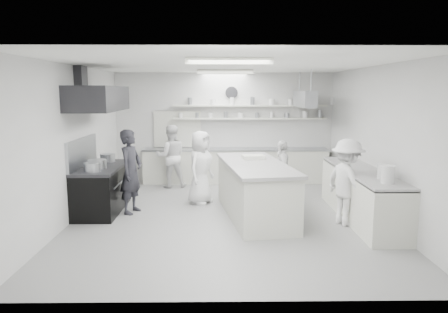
{
  "coord_description": "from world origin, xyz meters",
  "views": [
    {
      "loc": [
        -0.16,
        -8.24,
        2.51
      ],
      "look_at": [
        -0.04,
        0.6,
        1.13
      ],
      "focal_mm": 33.89,
      "sensor_mm": 36.0,
      "label": 1
    }
  ],
  "objects_px": {
    "back_counter": "(235,166)",
    "right_counter": "(362,195)",
    "stove": "(102,190)",
    "cook_stove": "(131,172)",
    "prep_island": "(255,191)",
    "cook_back": "(171,156)"
  },
  "relations": [
    {
      "from": "cook_stove",
      "to": "cook_back",
      "type": "bearing_deg",
      "value": 3.64
    },
    {
      "from": "stove",
      "to": "right_counter",
      "type": "distance_m",
      "value": 5.28
    },
    {
      "from": "back_counter",
      "to": "cook_stove",
      "type": "bearing_deg",
      "value": -127.75
    },
    {
      "from": "prep_island",
      "to": "right_counter",
      "type": "bearing_deg",
      "value": -14.59
    },
    {
      "from": "prep_island",
      "to": "back_counter",
      "type": "bearing_deg",
      "value": 86.23
    },
    {
      "from": "stove",
      "to": "back_counter",
      "type": "xyz_separation_m",
      "value": [
        2.9,
        2.8,
        0.01
      ]
    },
    {
      "from": "right_counter",
      "to": "cook_back",
      "type": "xyz_separation_m",
      "value": [
        -4.05,
        2.85,
        0.35
      ]
    },
    {
      "from": "back_counter",
      "to": "right_counter",
      "type": "xyz_separation_m",
      "value": [
        2.35,
        -3.4,
        0.01
      ]
    },
    {
      "from": "back_counter",
      "to": "right_counter",
      "type": "distance_m",
      "value": 4.13
    },
    {
      "from": "back_counter",
      "to": "cook_back",
      "type": "relative_size",
      "value": 3.06
    },
    {
      "from": "back_counter",
      "to": "prep_island",
      "type": "relative_size",
      "value": 1.78
    },
    {
      "from": "right_counter",
      "to": "prep_island",
      "type": "bearing_deg",
      "value": 173.99
    },
    {
      "from": "stove",
      "to": "cook_back",
      "type": "xyz_separation_m",
      "value": [
        1.2,
        2.25,
        0.37
      ]
    },
    {
      "from": "back_counter",
      "to": "prep_island",
      "type": "distance_m",
      "value": 3.19
    },
    {
      "from": "cook_stove",
      "to": "right_counter",
      "type": "bearing_deg",
      "value": -79.23
    },
    {
      "from": "right_counter",
      "to": "cook_stove",
      "type": "distance_m",
      "value": 4.65
    },
    {
      "from": "right_counter",
      "to": "cook_back",
      "type": "height_order",
      "value": "cook_back"
    },
    {
      "from": "prep_island",
      "to": "cook_stove",
      "type": "relative_size",
      "value": 1.63
    },
    {
      "from": "right_counter",
      "to": "cook_stove",
      "type": "xyz_separation_m",
      "value": [
        -4.61,
        0.49,
        0.4
      ]
    },
    {
      "from": "prep_island",
      "to": "cook_back",
      "type": "distance_m",
      "value": 3.3
    },
    {
      "from": "right_counter",
      "to": "prep_island",
      "type": "xyz_separation_m",
      "value": [
        -2.08,
        0.22,
        0.05
      ]
    },
    {
      "from": "stove",
      "to": "prep_island",
      "type": "bearing_deg",
      "value": -6.85
    }
  ]
}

